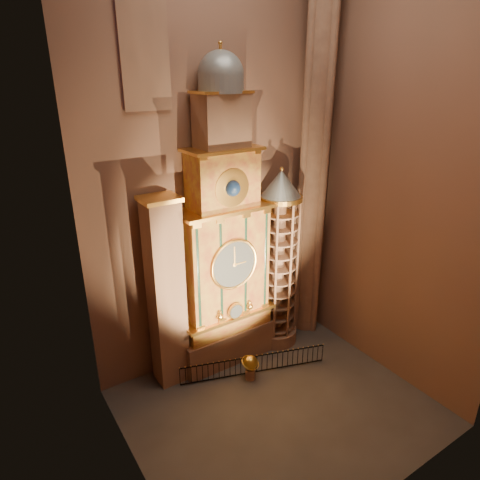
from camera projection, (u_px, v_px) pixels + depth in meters
floor at (278, 408)px, 21.21m from camera, size 14.00×14.00×0.00m
wall_back at (212, 167)px, 21.77m from camera, size 22.00×0.00×22.00m
wall_left at (115, 226)px, 13.54m from camera, size 0.00×22.00×22.00m
wall_right at (399, 172)px, 20.69m from camera, size 0.00×22.00×22.00m
astronomical_clock at (224, 251)px, 22.57m from camera, size 5.60×2.41×16.70m
portrait_tower at (166, 294)px, 21.42m from camera, size 1.80×1.60×10.20m
stair_turret at (278, 262)px, 24.68m from camera, size 2.50×2.50×10.80m
gothic_pier at (315, 157)px, 24.11m from camera, size 2.04×2.04×22.00m
stained_glass_window at (144, 47)px, 18.02m from camera, size 2.20×0.14×5.20m
celestial_globe at (250, 365)px, 22.92m from camera, size 1.24×1.21×1.43m
iron_railing at (254, 364)px, 23.39m from camera, size 7.72×2.65×1.09m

